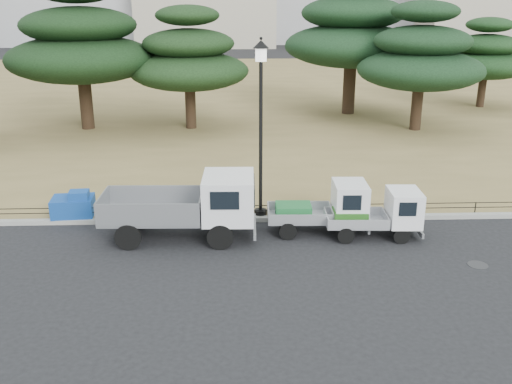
{
  "coord_description": "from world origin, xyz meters",
  "views": [
    {
      "loc": [
        -0.71,
        -16.3,
        7.54
      ],
      "look_at": [
        0.0,
        2.0,
        1.3
      ],
      "focal_mm": 40.0,
      "sensor_mm": 36.0,
      "label": 1
    }
  ],
  "objects_px": {
    "truck_kei_front": "(325,208)",
    "street_lamp": "(261,100)",
    "truck_kei_rear": "(380,214)",
    "tarp_pile": "(74,205)",
    "truck_large": "(188,204)"
  },
  "relations": [
    {
      "from": "truck_large",
      "to": "truck_kei_front",
      "type": "relative_size",
      "value": 1.5
    },
    {
      "from": "street_lamp",
      "to": "truck_kei_rear",
      "type": "bearing_deg",
      "value": -25.29
    },
    {
      "from": "truck_kei_rear",
      "to": "tarp_pile",
      "type": "distance_m",
      "value": 10.73
    },
    {
      "from": "truck_kei_rear",
      "to": "truck_large",
      "type": "bearing_deg",
      "value": -178.93
    },
    {
      "from": "truck_kei_front",
      "to": "tarp_pile",
      "type": "xyz_separation_m",
      "value": [
        -8.79,
        1.52,
        -0.33
      ]
    },
    {
      "from": "street_lamp",
      "to": "tarp_pile",
      "type": "bearing_deg",
      "value": 178.86
    },
    {
      "from": "truck_kei_front",
      "to": "street_lamp",
      "type": "bearing_deg",
      "value": 148.45
    },
    {
      "from": "truck_large",
      "to": "tarp_pile",
      "type": "bearing_deg",
      "value": 158.04
    },
    {
      "from": "street_lamp",
      "to": "tarp_pile",
      "type": "relative_size",
      "value": 4.01
    },
    {
      "from": "truck_large",
      "to": "truck_kei_rear",
      "type": "relative_size",
      "value": 1.61
    },
    {
      "from": "truck_kei_front",
      "to": "truck_kei_rear",
      "type": "relative_size",
      "value": 1.07
    },
    {
      "from": "truck_kei_front",
      "to": "truck_kei_rear",
      "type": "xyz_separation_m",
      "value": [
        1.75,
        -0.44,
        -0.06
      ]
    },
    {
      "from": "truck_large",
      "to": "truck_kei_front",
      "type": "bearing_deg",
      "value": 5.7
    },
    {
      "from": "truck_kei_rear",
      "to": "street_lamp",
      "type": "relative_size",
      "value": 0.51
    },
    {
      "from": "truck_kei_rear",
      "to": "street_lamp",
      "type": "distance_m",
      "value": 5.51
    }
  ]
}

